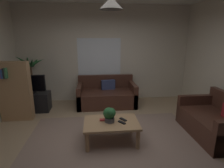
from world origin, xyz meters
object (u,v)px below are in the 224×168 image
at_px(tv_stand, 32,102).
at_px(tv, 30,84).
at_px(bookshelf_corner, 15,91).
at_px(pendant_lamp, 111,3).
at_px(coffee_table, 111,125).
at_px(remote_on_table_0, 122,122).
at_px(couch_under_window, 107,96).
at_px(remote_on_table_1, 123,119).
at_px(couch_right_side, 215,123).
at_px(book_on_table_0, 103,120).
at_px(potted_plant_on_table, 110,114).
at_px(potted_palm_corner, 33,82).

xyz_separation_m(tv_stand, tv, (0.00, -0.02, 0.50)).
relative_size(bookshelf_corner, pendant_lamp, 2.86).
relative_size(coffee_table, tv, 1.30).
relative_size(remote_on_table_0, bookshelf_corner, 0.11).
height_order(couch_under_window, pendant_lamp, pendant_lamp).
xyz_separation_m(remote_on_table_0, tv_stand, (-2.14, 1.73, -0.17)).
xyz_separation_m(remote_on_table_1, pendant_lamp, (-0.23, -0.05, 2.03)).
bearing_deg(couch_under_window, bookshelf_corner, -161.21).
distance_m(couch_right_side, book_on_table_0, 2.25).
distance_m(couch_under_window, book_on_table_0, 1.85).
relative_size(coffee_table, pendant_lamp, 2.06).
bearing_deg(remote_on_table_0, couch_under_window, -124.02).
relative_size(potted_plant_on_table, potted_palm_corner, 0.19).
xyz_separation_m(couch_right_side, tv_stand, (-4.04, 1.65, -0.02)).
bearing_deg(couch_right_side, coffee_table, -89.61).
distance_m(book_on_table_0, remote_on_table_0, 0.37).
xyz_separation_m(tv, pendant_lamp, (1.96, -1.64, 1.70)).
bearing_deg(remote_on_table_1, couch_right_side, -34.82).
height_order(tv_stand, bookshelf_corner, bookshelf_corner).
relative_size(potted_plant_on_table, pendant_lamp, 0.57).
height_order(potted_plant_on_table, tv, tv).
bearing_deg(pendant_lamp, remote_on_table_0, -18.72).
height_order(potted_plant_on_table, potted_palm_corner, potted_palm_corner).
distance_m(coffee_table, remote_on_table_1, 0.25).
height_order(couch_right_side, book_on_table_0, couch_right_side).
height_order(coffee_table, remote_on_table_0, remote_on_table_0).
height_order(couch_right_side, tv, tv).
xyz_separation_m(book_on_table_0, remote_on_table_1, (0.39, -0.03, 0.00)).
height_order(couch_right_side, remote_on_table_1, couch_right_side).
distance_m(couch_right_side, tv_stand, 4.37).
bearing_deg(remote_on_table_0, bookshelf_corner, -65.92).
height_order(book_on_table_0, potted_palm_corner, potted_palm_corner).
xyz_separation_m(couch_right_side, tv, (-4.04, 1.63, 0.47)).
bearing_deg(couch_right_side, couch_under_window, -132.91).
xyz_separation_m(remote_on_table_1, tv_stand, (-2.18, 1.61, -0.17)).
relative_size(couch_right_side, tv, 1.80).
height_order(couch_under_window, tv, tv).
xyz_separation_m(couch_right_side, bookshelf_corner, (-4.23, 1.15, 0.44)).
height_order(remote_on_table_0, potted_plant_on_table, potted_plant_on_table).
relative_size(remote_on_table_0, potted_palm_corner, 0.11).
distance_m(potted_plant_on_table, pendant_lamp, 1.89).
distance_m(coffee_table, remote_on_table_0, 0.21).
relative_size(couch_right_side, coffee_table, 1.38).
xyz_separation_m(couch_right_side, remote_on_table_1, (-1.86, 0.04, 0.14)).
distance_m(remote_on_table_1, pendant_lamp, 2.04).
distance_m(potted_plant_on_table, potted_palm_corner, 2.95).
relative_size(remote_on_table_1, pendant_lamp, 0.33).
bearing_deg(pendant_lamp, potted_palm_corner, 133.73).
distance_m(couch_under_window, tv, 2.08).
relative_size(couch_under_window, tv_stand, 1.83).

